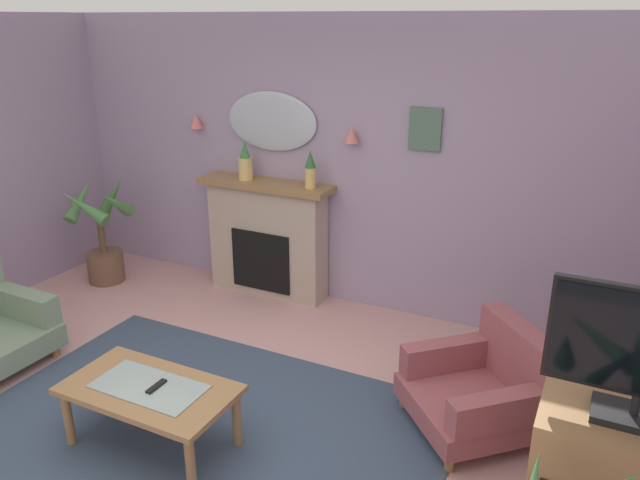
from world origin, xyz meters
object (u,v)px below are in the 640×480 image
(wall_mirror, at_px, (271,121))
(mantel_vase_right, at_px, (245,163))
(wall_sconce_left, at_px, (196,121))
(potted_plant_corner_palm, at_px, (102,236))
(mantel_vase_left, at_px, (310,169))
(fireplace, at_px, (267,239))
(framed_picture, at_px, (425,129))
(tv_remote, at_px, (156,387))
(armchair_in_corner, at_px, (486,386))
(coffee_table, at_px, (150,394))
(wall_sconce_right, at_px, (351,135))

(wall_mirror, bearing_deg, mantel_vase_right, -139.64)
(wall_sconce_left, xyz_separation_m, potted_plant_corner_palm, (-0.83, -0.62, -1.16))
(wall_mirror, bearing_deg, mantel_vase_left, -18.78)
(wall_mirror, bearing_deg, fireplace, -90.00)
(mantel_vase_left, xyz_separation_m, potted_plant_corner_palm, (-2.18, -0.50, -0.83))
(mantel_vase_right, bearing_deg, framed_picture, 6.04)
(fireplace, relative_size, wall_mirror, 1.42)
(tv_remote, relative_size, potted_plant_corner_palm, 0.14)
(wall_sconce_left, distance_m, armchair_in_corner, 3.78)
(fireplace, relative_size, framed_picture, 3.78)
(mantel_vase_right, bearing_deg, armchair_in_corner, -24.21)
(mantel_vase_left, bearing_deg, potted_plant_corner_palm, -167.11)
(fireplace, distance_m, mantel_vase_left, 0.91)
(coffee_table, distance_m, tv_remote, 0.09)
(mantel_vase_right, xyz_separation_m, potted_plant_corner_palm, (-1.48, -0.50, -0.82))
(coffee_table, bearing_deg, tv_remote, 9.84)
(mantel_vase_right, height_order, wall_sconce_right, wall_sconce_right)
(wall_sconce_right, relative_size, coffee_table, 0.13)
(wall_sconce_left, bearing_deg, coffee_table, -60.34)
(potted_plant_corner_palm, bearing_deg, armchair_in_corner, -9.46)
(coffee_table, height_order, potted_plant_corner_palm, potted_plant_corner_palm)
(fireplace, relative_size, mantel_vase_left, 3.87)
(mantel_vase_right, xyz_separation_m, wall_sconce_right, (1.05, 0.12, 0.34))
(mantel_vase_left, bearing_deg, framed_picture, 10.20)
(mantel_vase_left, relative_size, armchair_in_corner, 0.31)
(wall_sconce_right, distance_m, coffee_table, 2.79)
(wall_sconce_right, distance_m, framed_picture, 0.66)
(wall_sconce_left, relative_size, armchair_in_corner, 0.12)
(armchair_in_corner, relative_size, potted_plant_corner_palm, 1.01)
(framed_picture, relative_size, tv_remote, 2.25)
(wall_sconce_left, xyz_separation_m, wall_sconce_right, (1.70, 0.00, 0.00))
(tv_remote, distance_m, potted_plant_corner_palm, 2.93)
(wall_sconce_left, distance_m, potted_plant_corner_palm, 1.55)
(wall_sconce_left, relative_size, wall_sconce_right, 1.00)
(armchair_in_corner, bearing_deg, wall_sconce_right, 140.51)
(mantel_vase_left, bearing_deg, tv_remote, -87.34)
(tv_remote, bearing_deg, wall_sconce_right, 84.39)
(armchair_in_corner, bearing_deg, wall_sconce_left, 158.34)
(tv_remote, height_order, armchair_in_corner, armchair_in_corner)
(mantel_vase_right, height_order, armchair_in_corner, mantel_vase_right)
(wall_sconce_left, height_order, potted_plant_corner_palm, wall_sconce_left)
(fireplace, relative_size, tv_remote, 8.50)
(wall_mirror, relative_size, armchair_in_corner, 0.84)
(framed_picture, distance_m, potted_plant_corner_palm, 3.48)
(mantel_vase_left, bearing_deg, mantel_vase_right, 180.00)
(potted_plant_corner_palm, bearing_deg, mantel_vase_left, 12.89)
(mantel_vase_left, bearing_deg, coffee_table, -88.67)
(framed_picture, bearing_deg, potted_plant_corner_palm, -167.95)
(wall_sconce_left, distance_m, framed_picture, 2.35)
(mantel_vase_right, bearing_deg, wall_mirror, 40.36)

